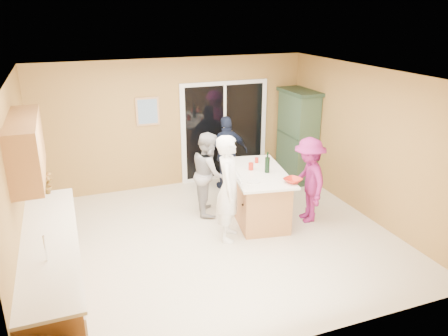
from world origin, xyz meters
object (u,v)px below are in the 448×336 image
object	(u,v)px
woman_white	(229,188)
woman_grey	(209,173)
green_hutch	(297,137)
woman_magenta	(309,180)
kitchen_island	(257,196)
woman_navy	(227,153)

from	to	relation	value
woman_white	woman_grey	distance (m)	1.03
green_hutch	woman_magenta	world-z (taller)	green_hutch
kitchen_island	woman_grey	distance (m)	0.95
woman_magenta	green_hutch	bearing A→B (deg)	164.71
woman_white	woman_navy	xyz separation A→B (m)	(0.71, 1.94, -0.10)
woman_grey	woman_navy	bearing A→B (deg)	-24.53
kitchen_island	green_hutch	bearing A→B (deg)	52.20
kitchen_island	woman_navy	world-z (taller)	woman_navy
kitchen_island	woman_navy	xyz separation A→B (m)	(-0.01, 1.46, 0.34)
green_hutch	woman_magenta	distance (m)	2.01
woman_grey	woman_white	bearing A→B (deg)	-168.00
woman_navy	woman_grey	bearing A→B (deg)	52.59
green_hutch	woman_white	distance (m)	3.02
kitchen_island	woman_grey	xyz separation A→B (m)	(-0.71, 0.54, 0.33)
woman_white	woman_navy	world-z (taller)	woman_white
woman_grey	woman_navy	world-z (taller)	woman_navy
woman_magenta	kitchen_island	bearing A→B (deg)	-106.51
woman_white	woman_grey	xyz separation A→B (m)	(0.01, 1.02, -0.11)
woman_white	woman_navy	bearing A→B (deg)	6.85
woman_grey	woman_magenta	xyz separation A→B (m)	(1.49, -0.90, -0.00)
green_hutch	woman_white	bearing A→B (deg)	-139.92
green_hutch	woman_white	xyz separation A→B (m)	(-2.31, -1.95, -0.08)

